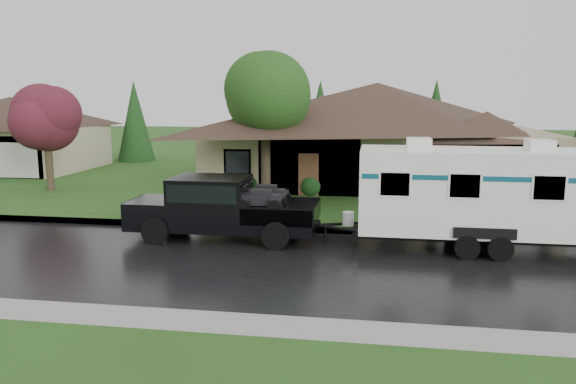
# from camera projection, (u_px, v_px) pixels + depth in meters

# --- Properties ---
(ground) EXTENTS (140.00, 140.00, 0.00)m
(ground) POSITION_uv_depth(u_px,v_px,m) (313.00, 248.00, 18.88)
(ground) COLOR #254B17
(ground) RESTS_ON ground
(road) EXTENTS (140.00, 8.00, 0.01)m
(road) POSITION_uv_depth(u_px,v_px,m) (305.00, 265.00, 16.94)
(road) COLOR black
(road) RESTS_ON ground
(curb) EXTENTS (140.00, 0.50, 0.15)m
(curb) POSITION_uv_depth(u_px,v_px,m) (319.00, 230.00, 21.06)
(curb) COLOR gray
(curb) RESTS_ON ground
(lawn) EXTENTS (140.00, 26.00, 0.15)m
(lawn) POSITION_uv_depth(u_px,v_px,m) (341.00, 180.00, 33.47)
(lawn) COLOR #254B17
(lawn) RESTS_ON ground
(house_main) EXTENTS (19.44, 10.80, 6.90)m
(house_main) POSITION_uv_depth(u_px,v_px,m) (382.00, 122.00, 31.38)
(house_main) COLOR #9C876A
(house_main) RESTS_ON lawn
(house_far) EXTENTS (10.80, 8.64, 5.80)m
(house_far) POSITION_uv_depth(u_px,v_px,m) (14.00, 127.00, 37.17)
(house_far) COLOR tan
(house_far) RESTS_ON lawn
(tree_left_green) EXTENTS (4.30, 4.30, 7.12)m
(tree_left_green) POSITION_uv_depth(u_px,v_px,m) (265.00, 94.00, 26.29)
(tree_left_green) COLOR #382B1E
(tree_left_green) RESTS_ON lawn
(tree_red) EXTENTS (3.20, 3.20, 5.29)m
(tree_red) POSITION_uv_depth(u_px,v_px,m) (46.00, 120.00, 28.75)
(tree_red) COLOR #382B1E
(tree_red) RESTS_ON lawn
(shrub_row) EXTENTS (13.60, 1.00, 1.00)m
(shrub_row) POSITION_uv_depth(u_px,v_px,m) (375.00, 186.00, 27.52)
(shrub_row) COLOR #143814
(shrub_row) RESTS_ON lawn
(pickup_truck) EXTENTS (6.64, 2.52, 2.21)m
(pickup_truck) POSITION_uv_depth(u_px,v_px,m) (219.00, 206.00, 19.89)
(pickup_truck) COLOR black
(pickup_truck) RESTS_ON ground
(travel_trailer) EXTENTS (8.19, 2.88, 3.68)m
(travel_trailer) POSITION_uv_depth(u_px,v_px,m) (479.00, 191.00, 18.39)
(travel_trailer) COLOR white
(travel_trailer) RESTS_ON ground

